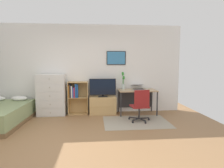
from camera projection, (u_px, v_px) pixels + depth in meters
ground_plane at (76, 144)px, 3.76m from camera, size 7.20×7.20×0.00m
wall_back_with_posters at (83, 69)px, 6.02m from camera, size 6.12×0.09×2.70m
area_rug at (136, 122)px, 5.14m from camera, size 1.70×1.20×0.01m
dresser at (51, 95)px, 5.75m from camera, size 0.81×0.46×1.22m
bookshelf at (76, 95)px, 5.88m from camera, size 0.59×0.30×0.98m
tv_stand at (103, 105)px, 5.94m from camera, size 0.80×0.41×0.53m
television at (103, 88)px, 5.85m from camera, size 0.79×0.16×0.54m
desk at (137, 94)px, 5.97m from camera, size 1.12×0.61×0.74m
office_chair at (140, 105)px, 5.12m from camera, size 0.57×0.58×0.86m
laptop at (138, 87)px, 6.00m from camera, size 0.37×0.40×0.16m
computer_mouse at (147, 89)px, 5.90m from camera, size 0.06×0.10×0.03m
bamboo_vase at (123, 81)px, 5.99m from camera, size 0.10×0.11×0.53m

